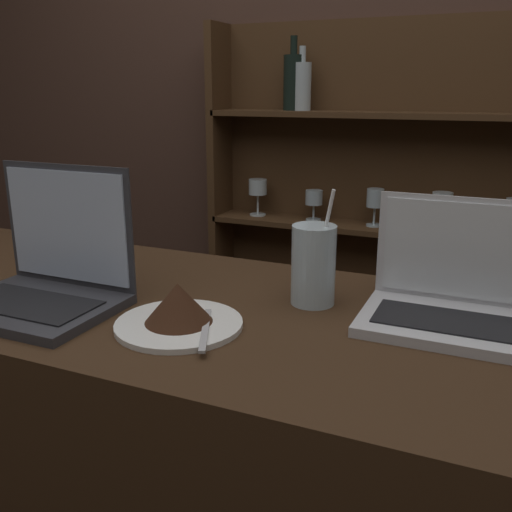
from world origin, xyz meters
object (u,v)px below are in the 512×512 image
cake_plate (179,310)px  water_glass (313,265)px  laptop_near (47,274)px  laptop_far (469,299)px

cake_plate → water_glass: water_glass is taller
laptop_near → water_glass: laptop_near is taller
laptop_far → cake_plate: bearing=-154.9°
laptop_near → laptop_far: (0.74, 0.21, -0.01)m
laptop_far → water_glass: water_glass is taller
laptop_far → water_glass: 0.28m
water_glass → laptop_near: bearing=-155.9°
laptop_far → cake_plate: (-0.45, -0.21, -0.02)m
cake_plate → water_glass: (0.17, 0.20, 0.05)m
laptop_near → cake_plate: laptop_near is taller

